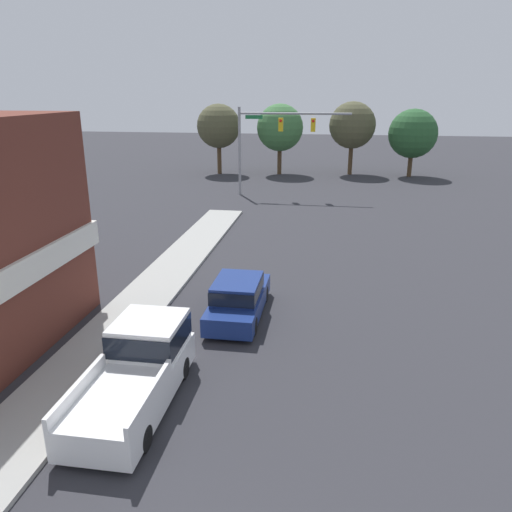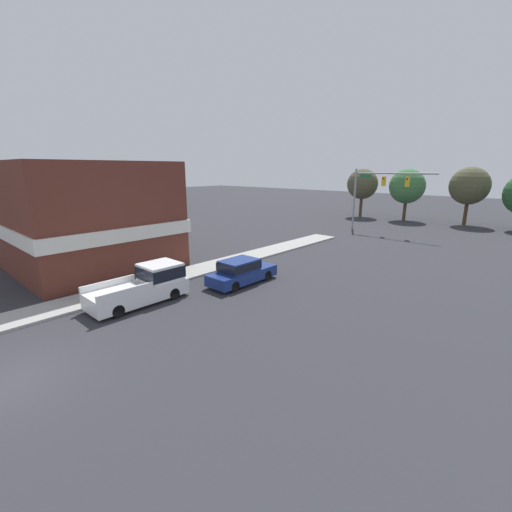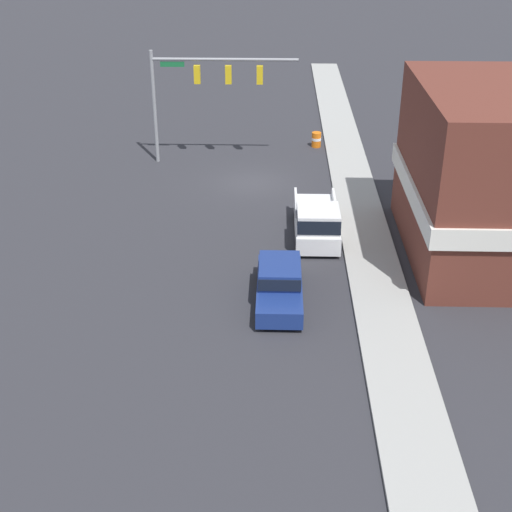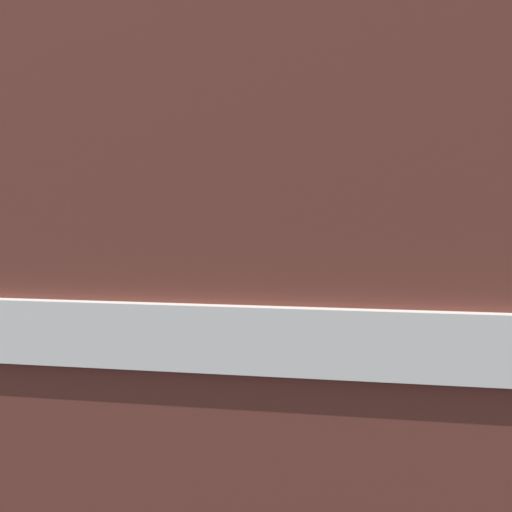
% 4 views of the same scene
% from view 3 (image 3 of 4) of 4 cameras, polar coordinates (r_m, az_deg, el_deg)
% --- Properties ---
extents(ground_plane, '(200.00, 200.00, 0.00)m').
position_cam_3_polar(ground_plane, '(40.91, -0.25, 5.88)').
color(ground_plane, '#2D2D33').
extents(sidewalk_curb, '(2.40, 60.00, 0.14)m').
position_cam_3_polar(sidewalk_curb, '(41.10, 7.76, 5.83)').
color(sidewalk_curb, '#9E9E99').
rests_on(sidewalk_curb, ground).
extents(near_signal_assembly, '(8.59, 0.49, 6.71)m').
position_cam_3_polar(near_signal_assembly, '(42.83, -4.23, 13.81)').
color(near_signal_assembly, gray).
rests_on(near_signal_assembly, ground).
extents(car_lead, '(1.82, 4.82, 1.59)m').
position_cam_3_polar(car_lead, '(28.93, 1.89, -2.09)').
color(car_lead, black).
rests_on(car_lead, ground).
extents(pickup_truck_parked, '(2.04, 5.29, 1.97)m').
position_cam_3_polar(pickup_truck_parked, '(33.92, 4.89, 2.78)').
color(pickup_truck_parked, black).
rests_on(pickup_truck_parked, ground).
extents(construction_barrel, '(0.62, 0.62, 0.96)m').
position_cam_3_polar(construction_barrel, '(46.82, 4.85, 9.27)').
color(construction_barrel, orange).
rests_on(construction_barrel, ground).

